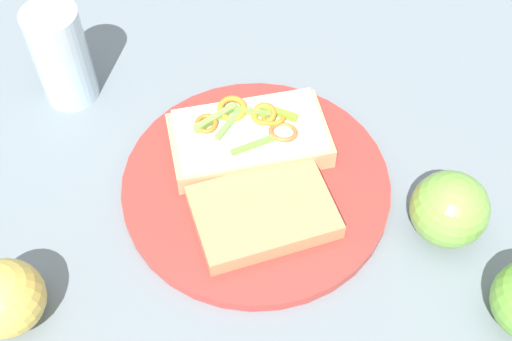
{
  "coord_description": "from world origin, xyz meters",
  "views": [
    {
      "loc": [
        -0.07,
        -0.41,
        0.6
      ],
      "look_at": [
        0.0,
        0.0,
        0.03
      ],
      "focal_mm": 46.52,
      "sensor_mm": 36.0,
      "label": 1
    }
  ],
  "objects_px": {
    "sandwich": "(247,137)",
    "bread_slice_side": "(266,212)",
    "drinking_glass": "(61,56)",
    "plate": "(256,185)",
    "apple_0": "(449,209)",
    "apple_1": "(5,298)"
  },
  "relations": [
    {
      "from": "sandwich",
      "to": "apple_1",
      "type": "relative_size",
      "value": 2.4
    },
    {
      "from": "plate",
      "to": "bread_slice_side",
      "type": "relative_size",
      "value": 2.06
    },
    {
      "from": "drinking_glass",
      "to": "apple_0",
      "type": "bearing_deg",
      "value": -34.04
    },
    {
      "from": "sandwich",
      "to": "apple_0",
      "type": "relative_size",
      "value": 2.24
    },
    {
      "from": "bread_slice_side",
      "to": "drinking_glass",
      "type": "xyz_separation_m",
      "value": [
        -0.2,
        0.22,
        0.04
      ]
    },
    {
      "from": "plate",
      "to": "bread_slice_side",
      "type": "height_order",
      "value": "bread_slice_side"
    },
    {
      "from": "bread_slice_side",
      "to": "apple_0",
      "type": "bearing_deg",
      "value": -20.36
    },
    {
      "from": "apple_1",
      "to": "drinking_glass",
      "type": "height_order",
      "value": "drinking_glass"
    },
    {
      "from": "plate",
      "to": "drinking_glass",
      "type": "xyz_separation_m",
      "value": [
        -0.2,
        0.18,
        0.06
      ]
    },
    {
      "from": "sandwich",
      "to": "apple_1",
      "type": "xyz_separation_m",
      "value": [
        -0.25,
        -0.16,
        0.0
      ]
    },
    {
      "from": "apple_0",
      "to": "apple_1",
      "type": "height_order",
      "value": "apple_0"
    },
    {
      "from": "bread_slice_side",
      "to": "apple_0",
      "type": "xyz_separation_m",
      "value": [
        0.18,
        -0.04,
        0.02
      ]
    },
    {
      "from": "bread_slice_side",
      "to": "plate",
      "type": "bearing_deg",
      "value": 84.08
    },
    {
      "from": "plate",
      "to": "sandwich",
      "type": "distance_m",
      "value": 0.05
    },
    {
      "from": "sandwich",
      "to": "drinking_glass",
      "type": "bearing_deg",
      "value": 143.67
    },
    {
      "from": "plate",
      "to": "sandwich",
      "type": "bearing_deg",
      "value": 92.78
    },
    {
      "from": "sandwich",
      "to": "plate",
      "type": "bearing_deg",
      "value": -90.36
    },
    {
      "from": "sandwich",
      "to": "apple_0",
      "type": "height_order",
      "value": "apple_0"
    },
    {
      "from": "plate",
      "to": "bread_slice_side",
      "type": "bearing_deg",
      "value": -86.86
    },
    {
      "from": "plate",
      "to": "bread_slice_side",
      "type": "xyz_separation_m",
      "value": [
        0.0,
        -0.05,
        0.02
      ]
    },
    {
      "from": "sandwich",
      "to": "bread_slice_side",
      "type": "height_order",
      "value": "sandwich"
    },
    {
      "from": "sandwich",
      "to": "apple_1",
      "type": "height_order",
      "value": "apple_1"
    }
  ]
}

